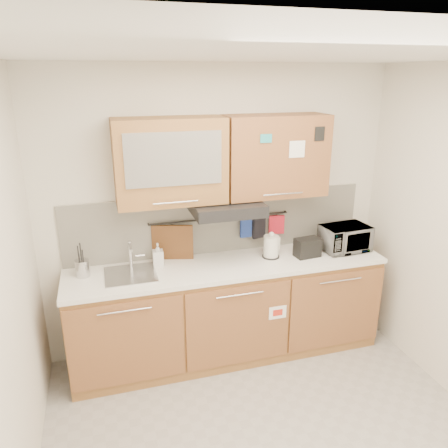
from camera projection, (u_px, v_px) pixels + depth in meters
ceiling at (297, 54)px, 2.22m from camera, size 3.20×3.20×0.00m
wall_back at (219, 213)px, 4.00m from camera, size 3.20×0.00×3.20m
base_cabinet at (228, 315)px, 4.02m from camera, size 2.80×0.64×0.88m
countertop at (229, 266)px, 3.85m from camera, size 2.82×0.62×0.04m
backsplash at (219, 223)px, 4.03m from camera, size 2.80×0.02×0.56m
upper_cabinets at (224, 159)px, 3.67m from camera, size 1.82×0.37×0.70m
range_hood at (227, 208)px, 3.74m from camera, size 0.60×0.46×0.10m
sink at (131, 274)px, 3.64m from camera, size 0.42×0.40×0.26m
utensil_rail at (220, 218)px, 3.97m from camera, size 1.30×0.02×0.02m
utensil_crock at (82, 268)px, 3.58m from camera, size 0.15×0.15×0.29m
kettle at (271, 247)px, 3.96m from camera, size 0.18×0.17×0.24m
toaster at (307, 247)px, 3.98m from camera, size 0.24×0.16×0.17m
microwave at (345, 238)px, 4.11m from camera, size 0.46×0.33×0.24m
soap_bottle at (158, 254)px, 3.79m from camera, size 0.09×0.10×0.20m
cutting_board at (173, 249)px, 3.92m from camera, size 0.36×0.12×0.45m
oven_mitt at (246, 228)px, 4.06m from camera, size 0.11×0.03×0.18m
dark_pouch at (259, 228)px, 4.10m from camera, size 0.13×0.07×0.20m
pot_holder at (277, 225)px, 4.14m from camera, size 0.15×0.05×0.18m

